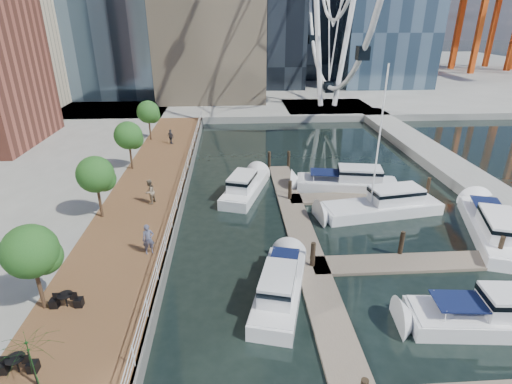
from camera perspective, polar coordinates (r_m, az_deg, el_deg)
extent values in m
plane|color=black|center=(19.25, 3.32, -24.69)|extent=(520.00, 520.00, 0.00)
cube|color=brown|center=(31.77, -16.32, -3.21)|extent=(6.00, 60.00, 1.00)
cube|color=#595954|center=(31.22, -10.94, -3.13)|extent=(0.25, 60.00, 1.00)
cube|color=gray|center=(115.50, -2.80, 16.82)|extent=(200.00, 114.00, 1.00)
cube|color=gray|center=(41.65, 28.26, 1.33)|extent=(4.00, 60.00, 1.00)
cube|color=gray|center=(67.99, 10.13, 11.61)|extent=(14.00, 12.00, 1.00)
cube|color=#6D6051|center=(27.21, 7.20, -8.14)|extent=(2.00, 32.00, 0.20)
cube|color=#6D6051|center=(27.34, 20.61, -9.48)|extent=(12.00, 2.00, 0.20)
cube|color=#6D6051|center=(35.50, 14.46, -0.78)|extent=(12.00, 2.00, 0.20)
cylinder|color=white|center=(66.01, 8.74, 23.17)|extent=(0.80, 0.80, 26.00)
cylinder|color=white|center=(67.19, 13.26, 22.86)|extent=(0.80, 0.80, 26.00)
cylinder|color=#3F2B1C|center=(22.75, -28.48, -11.94)|extent=(0.20, 0.20, 2.40)
sphere|color=#265B1E|center=(21.70, -29.56, -7.38)|extent=(2.60, 2.60, 2.60)
cylinder|color=#3F2B1C|center=(30.83, -21.40, -1.28)|extent=(0.20, 0.20, 2.40)
sphere|color=#265B1E|center=(30.06, -21.98, 2.35)|extent=(2.60, 2.60, 2.60)
cylinder|color=#3F2B1C|center=(39.80, -17.42, 4.81)|extent=(0.20, 0.20, 2.40)
sphere|color=#265B1E|center=(39.20, -17.80, 7.71)|extent=(2.60, 2.60, 2.60)
cylinder|color=#3F2B1C|center=(49.16, -14.91, 8.60)|extent=(0.20, 0.20, 2.40)
sphere|color=#265B1E|center=(48.68, -15.17, 10.99)|extent=(2.60, 2.60, 2.60)
imported|color=#4C4E66|center=(25.32, -15.14, -6.54)|extent=(0.82, 0.66, 1.94)
imported|color=#83705A|center=(31.90, -14.96, 0.02)|extent=(1.06, 1.17, 1.97)
imported|color=#31333D|center=(47.00, -12.08, 7.75)|extent=(1.02, 0.94, 1.69)
imported|color=#103C12|center=(18.78, -29.42, -20.64)|extent=(2.57, 2.62, 2.34)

